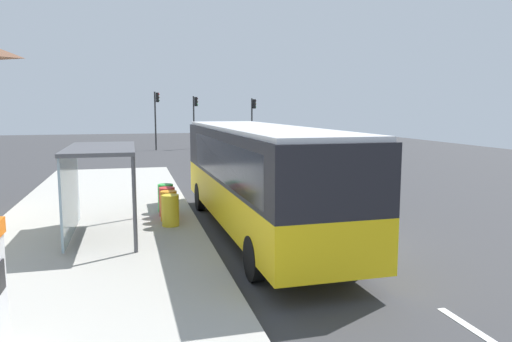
{
  "coord_description": "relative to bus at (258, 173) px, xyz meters",
  "views": [
    {
      "loc": [
        -5.26,
        -12.36,
        3.74
      ],
      "look_at": [
        -1.0,
        4.13,
        1.5
      ],
      "focal_mm": 33.74,
      "sensor_mm": 36.0,
      "label": 1
    }
  ],
  "objects": [
    {
      "name": "recycling_bin_yellow",
      "position": [
        -2.49,
        0.98,
        -1.19
      ],
      "size": [
        0.52,
        0.52,
        0.95
      ],
      "primitive_type": "cylinder",
      "color": "yellow",
      "rests_on": "sidewalk_platform"
    },
    {
      "name": "lane_stripe_seg_4",
      "position": [
        1.96,
        12.85,
        -1.84
      ],
      "size": [
        0.16,
        2.2,
        0.01
      ],
      "primitive_type": "cube",
      "color": "silver",
      "rests_on": "ground"
    },
    {
      "name": "lane_stripe_seg_7",
      "position": [
        1.96,
        27.85,
        -1.84
      ],
      "size": [
        0.16,
        2.2,
        0.01
      ],
      "primitive_type": "cube",
      "color": "silver",
      "rests_on": "ground"
    },
    {
      "name": "white_van",
      "position": [
        3.91,
        19.25,
        -0.5
      ],
      "size": [
        2.25,
        5.29,
        2.3
      ],
      "color": "white",
      "rests_on": "ground"
    },
    {
      "name": "bus_shelter",
      "position": [
        -4.7,
        0.35,
        0.25
      ],
      "size": [
        1.8,
        4.0,
        2.5
      ],
      "color": "#4C4C51",
      "rests_on": "sidewalk_platform"
    },
    {
      "name": "recycling_bin_red",
      "position": [
        -2.49,
        2.38,
        -1.19
      ],
      "size": [
        0.52,
        0.52,
        0.95
      ],
      "primitive_type": "cylinder",
      "color": "red",
      "rests_on": "sidewalk_platform"
    },
    {
      "name": "recycling_bin_green",
      "position": [
        -2.49,
        3.08,
        -1.19
      ],
      "size": [
        0.52,
        0.52,
        0.95
      ],
      "primitive_type": "cylinder",
      "color": "green",
      "rests_on": "sidewalk_platform"
    },
    {
      "name": "lane_stripe_seg_0",
      "position": [
        1.96,
        -7.15,
        -1.84
      ],
      "size": [
        0.16,
        2.2,
        0.01
      ],
      "primitive_type": "cube",
      "color": "silver",
      "rests_on": "ground"
    },
    {
      "name": "lane_stripe_seg_2",
      "position": [
        1.96,
        2.85,
        -1.84
      ],
      "size": [
        0.16,
        2.2,
        0.01
      ],
      "primitive_type": "cube",
      "color": "silver",
      "rests_on": "ground"
    },
    {
      "name": "lane_stripe_seg_5",
      "position": [
        1.96,
        17.85,
        -1.84
      ],
      "size": [
        0.16,
        2.2,
        0.01
      ],
      "primitive_type": "cube",
      "color": "silver",
      "rests_on": "ground"
    },
    {
      "name": "sidewalk_platform",
      "position": [
        -4.69,
        0.85,
        -1.75
      ],
      "size": [
        6.2,
        30.0,
        0.18
      ],
      "primitive_type": "cube",
      "color": "#ADAAA3",
      "rests_on": "ground"
    },
    {
      "name": "traffic_light_near_side",
      "position": [
        7.22,
        29.27,
        1.23
      ],
      "size": [
        0.49,
        0.28,
        4.59
      ],
      "color": "#2D2D2D",
      "rests_on": "ground"
    },
    {
      "name": "ground_plane",
      "position": [
        1.71,
        12.85,
        -1.86
      ],
      "size": [
        56.0,
        92.0,
        0.04
      ],
      "primitive_type": "cube",
      "color": "#38383A"
    },
    {
      "name": "bus",
      "position": [
        0.0,
        0.0,
        0.0
      ],
      "size": [
        2.69,
        11.05,
        3.21
      ],
      "color": "yellow",
      "rests_on": "ground"
    },
    {
      "name": "recycling_bin_orange",
      "position": [
        -2.49,
        1.68,
        -1.19
      ],
      "size": [
        0.52,
        0.52,
        0.95
      ],
      "primitive_type": "cylinder",
      "color": "orange",
      "rests_on": "sidewalk_platform"
    },
    {
      "name": "sedan_near",
      "position": [
        4.01,
        27.59,
        -1.05
      ],
      "size": [
        1.88,
        4.42,
        1.52
      ],
      "color": "#B7B7BC",
      "rests_on": "ground"
    },
    {
      "name": "traffic_light_median",
      "position": [
        2.11,
        30.87,
        1.36
      ],
      "size": [
        0.49,
        0.28,
        4.8
      ],
      "color": "#2D2D2D",
      "rests_on": "ground"
    },
    {
      "name": "lane_stripe_seg_1",
      "position": [
        1.96,
        -2.15,
        -1.84
      ],
      "size": [
        0.16,
        2.2,
        0.01
      ],
      "primitive_type": "cube",
      "color": "silver",
      "rests_on": "ground"
    },
    {
      "name": "lane_stripe_seg_6",
      "position": [
        1.96,
        22.85,
        -1.84
      ],
      "size": [
        0.16,
        2.2,
        0.01
      ],
      "primitive_type": "cube",
      "color": "silver",
      "rests_on": "ground"
    },
    {
      "name": "traffic_light_far_side",
      "position": [
        -1.39,
        30.07,
        1.57
      ],
      "size": [
        0.49,
        0.28,
        5.15
      ],
      "color": "#2D2D2D",
      "rests_on": "ground"
    },
    {
      "name": "lane_stripe_seg_3",
      "position": [
        1.96,
        7.85,
        -1.84
      ],
      "size": [
        0.16,
        2.2,
        0.01
      ],
      "primitive_type": "cube",
      "color": "silver",
      "rests_on": "ground"
    }
  ]
}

